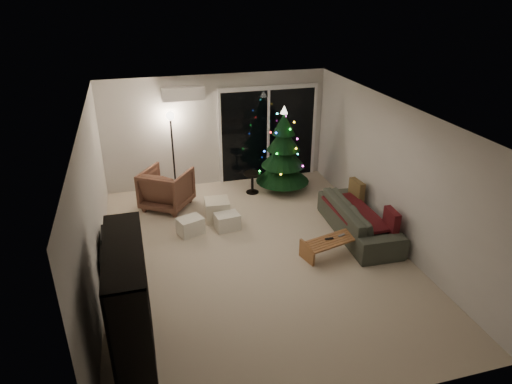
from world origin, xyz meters
TOP-DOWN VIEW (x-y plane):
  - room at (0.46, 1.49)m, footprint 6.50×7.51m
  - bookshelf at (-2.25, -1.92)m, footprint 0.85×1.70m
  - media_cabinet at (-2.25, -0.11)m, footprint 0.45×1.15m
  - stereo at (-2.25, -0.11)m, footprint 0.36×0.43m
  - armchair at (-1.27, 2.26)m, footprint 1.25×1.25m
  - ottoman at (-0.38, 1.43)m, footprint 0.50×0.50m
  - cardboard_box_a at (-0.97, 1.02)m, footprint 0.54×0.47m
  - cardboard_box_b at (-0.27, 1.02)m, footprint 0.48×0.39m
  - side_table at (0.62, 2.47)m, footprint 0.49×0.49m
  - floor_lamp at (-1.02, 3.01)m, footprint 0.28×0.28m
  - sofa at (2.05, 0.19)m, footprint 0.93×2.17m
  - sofa_throw at (1.95, 0.19)m, footprint 0.67×1.54m
  - cushion_a at (2.30, 0.84)m, footprint 0.16×0.42m
  - cushion_b at (2.30, -0.46)m, footprint 0.15×0.42m
  - coffee_table at (1.33, -0.41)m, footprint 1.20×0.67m
  - remote_a at (1.18, -0.41)m, footprint 0.14×0.04m
  - remote_b at (1.43, -0.36)m, footprint 0.14×0.08m
  - christmas_tree at (1.31, 2.44)m, footprint 1.54×1.54m

SIDE VIEW (x-z plane):
  - cardboard_box_b at x=-0.27m, z-range 0.00..0.31m
  - cardboard_box_a at x=-0.97m, z-range 0.00..0.32m
  - coffee_table at x=1.33m, z-range 0.00..0.36m
  - ottoman at x=-0.38m, z-range 0.00..0.42m
  - side_table at x=0.62m, z-range 0.00..0.47m
  - sofa at x=2.05m, z-range 0.00..0.62m
  - media_cabinet at x=-2.25m, z-range 0.00..0.71m
  - remote_a at x=1.18m, z-range 0.36..0.38m
  - remote_b at x=1.43m, z-range 0.36..0.38m
  - armchair at x=-1.27m, z-range 0.00..0.83m
  - sofa_throw at x=1.95m, z-range 0.43..0.48m
  - cushion_a at x=2.30m, z-range 0.36..0.77m
  - cushion_b at x=2.30m, z-range 0.36..0.77m
  - stereo at x=-2.25m, z-range 0.71..0.87m
  - bookshelf at x=-2.25m, z-range 0.00..1.65m
  - floor_lamp at x=-1.02m, z-range 0.00..1.76m
  - christmas_tree at x=1.31m, z-range 0.00..1.92m
  - room at x=0.46m, z-range -0.28..2.32m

